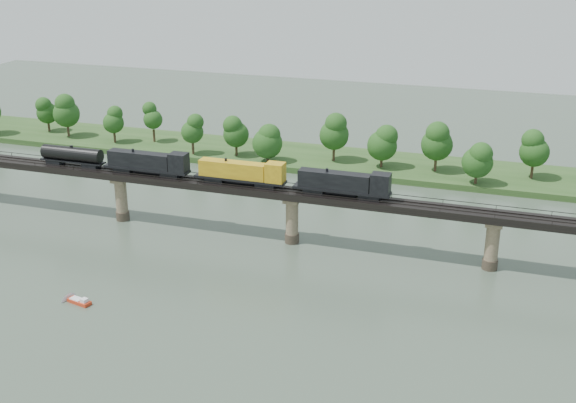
% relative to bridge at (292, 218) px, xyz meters
% --- Properties ---
extents(ground, '(400.00, 400.00, 0.00)m').
position_rel_bridge_xyz_m(ground, '(0.00, -30.00, -5.46)').
color(ground, '#374639').
rests_on(ground, ground).
extents(far_bank, '(300.00, 24.00, 1.60)m').
position_rel_bridge_xyz_m(far_bank, '(0.00, 55.00, -4.66)').
color(far_bank, '#27471C').
rests_on(far_bank, ground).
extents(bridge, '(236.00, 30.00, 11.50)m').
position_rel_bridge_xyz_m(bridge, '(0.00, 0.00, 0.00)').
color(bridge, '#473A2D').
rests_on(bridge, ground).
extents(bridge_superstructure, '(220.00, 4.90, 0.75)m').
position_rel_bridge_xyz_m(bridge_superstructure, '(0.00, 0.00, 6.33)').
color(bridge_superstructure, black).
rests_on(bridge_superstructure, bridge).
extents(far_treeline, '(289.06, 17.54, 13.60)m').
position_rel_bridge_xyz_m(far_treeline, '(-8.21, 50.52, 3.37)').
color(far_treeline, '#382619').
rests_on(far_treeline, far_bank).
extents(freight_train, '(79.51, 3.10, 5.47)m').
position_rel_bridge_xyz_m(freight_train, '(-18.39, 0.00, 8.65)').
color(freight_train, black).
rests_on(freight_train, bridge).
extents(motorboat, '(4.71, 2.56, 1.25)m').
position_rel_bridge_xyz_m(motorboat, '(-27.16, -36.63, -5.03)').
color(motorboat, red).
rests_on(motorboat, ground).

